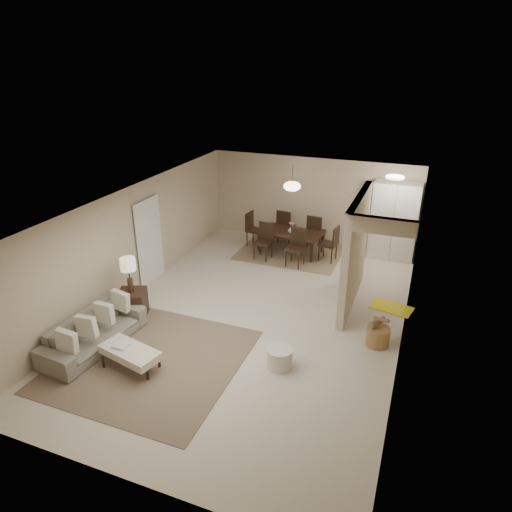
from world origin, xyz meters
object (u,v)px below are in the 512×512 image
at_px(pantry_cabinet, 394,221).
at_px(ottoman_bench, 130,353).
at_px(side_table, 133,304).
at_px(wicker_basket, 378,336).
at_px(sofa, 94,332).
at_px(dining_table, 290,243).
at_px(round_pouf, 279,358).

distance_m(pantry_cabinet, ottoman_bench, 7.67).
height_order(side_table, wicker_basket, side_table).
height_order(sofa, wicker_basket, sofa).
xyz_separation_m(side_table, dining_table, (2.09, 4.47, 0.00)).
bearing_deg(round_pouf, side_table, 171.65).
relative_size(sofa, wicker_basket, 4.79).
xyz_separation_m(ottoman_bench, side_table, (-0.98, 1.49, -0.02)).
height_order(sofa, ottoman_bench, sofa).
relative_size(wicker_basket, dining_table, 0.26).
height_order(ottoman_bench, round_pouf, ottoman_bench).
bearing_deg(pantry_cabinet, ottoman_bench, -119.57).
xyz_separation_m(round_pouf, wicker_basket, (1.55, 1.31, 0.01)).
distance_m(sofa, side_table, 1.19).
bearing_deg(round_pouf, pantry_cabinet, 76.90).
height_order(sofa, dining_table, sofa).
distance_m(sofa, ottoman_bench, 1.07).
distance_m(round_pouf, dining_table, 5.15).
bearing_deg(round_pouf, wicker_basket, 40.25).
relative_size(round_pouf, wicker_basket, 1.06).
xyz_separation_m(pantry_cabinet, wicker_basket, (0.23, -4.35, -0.86)).
bearing_deg(ottoman_bench, wicker_basket, 42.53).
relative_size(sofa, round_pouf, 4.52).
bearing_deg(wicker_basket, sofa, -158.40).
bearing_deg(pantry_cabinet, dining_table, -165.46).
relative_size(sofa, side_table, 3.56).
relative_size(round_pouf, dining_table, 0.27).
xyz_separation_m(ottoman_bench, round_pouf, (2.45, 0.98, -0.13)).
height_order(side_table, round_pouf, side_table).
xyz_separation_m(pantry_cabinet, sofa, (-4.80, -6.34, -0.74)).
height_order(pantry_cabinet, dining_table, pantry_cabinet).
relative_size(pantry_cabinet, wicker_basket, 4.72).
xyz_separation_m(ottoman_bench, wicker_basket, (4.00, 2.29, -0.13)).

